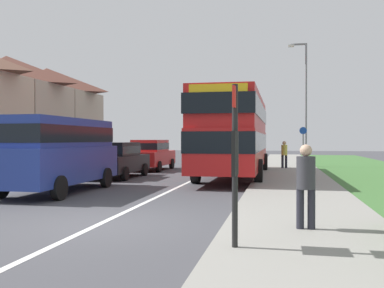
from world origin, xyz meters
name	(u,v)px	position (x,y,z in m)	size (l,w,h in m)	color
ground_plane	(100,224)	(0.00, 0.00, 0.00)	(120.00, 120.00, 0.00)	#424247
lane_marking_centre	(184,184)	(0.00, 8.00, 0.00)	(0.14, 60.00, 0.01)	silver
pavement_near_side	(296,192)	(4.20, 6.00, 0.06)	(3.20, 68.00, 0.12)	gray
double_decker_bus	(235,131)	(1.62, 11.72, 2.14)	(2.80, 11.48, 3.70)	red
parked_van_blue	(59,149)	(-3.53, 4.75, 1.44)	(2.11, 5.56, 2.45)	navy
parked_car_black	(117,158)	(-3.64, 10.25, 0.90)	(1.94, 4.34, 1.62)	black
parked_car_red	(151,154)	(-3.55, 15.34, 0.95)	(1.88, 4.58, 1.73)	#B21E1E
pedestrian_at_stop	(306,182)	(4.14, -0.26, 0.98)	(0.34, 0.34, 1.67)	#23232D
pedestrian_walking_away	(284,153)	(3.93, 16.94, 0.98)	(0.34, 0.34, 1.67)	#23232D
bus_stop_sign	(235,154)	(3.00, -1.86, 1.54)	(0.09, 0.52, 2.60)	black
cycle_route_sign	(303,145)	(5.07, 18.86, 1.43)	(0.44, 0.08, 2.52)	slate
street_lamp_near	(383,9)	(5.44, -0.30, 4.06)	(1.14, 0.20, 7.04)	slate
street_lamp_mid	(304,97)	(5.17, 19.32, 4.42)	(1.14, 0.20, 7.73)	slate
house_terrace_far_side	(6,110)	(-15.64, 19.47, 3.89)	(7.92, 16.46, 7.78)	#C1A88E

